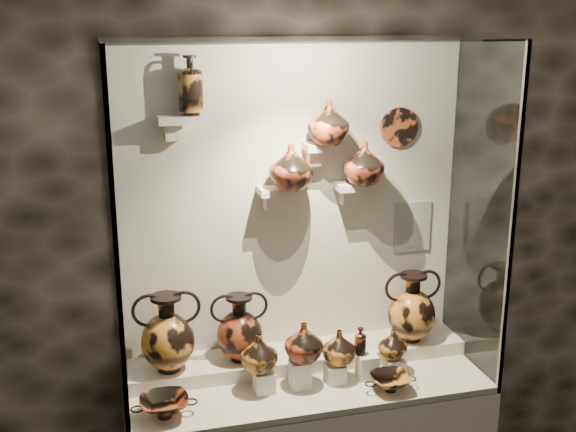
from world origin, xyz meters
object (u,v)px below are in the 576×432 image
object	(u,v)px
amphora_mid	(239,327)
jug_e	(392,344)
kylix_left	(164,405)
lekythos_tall	(190,81)
lekythos_small	(360,339)
amphora_left	(167,333)
jug_a	(259,353)
ovoid_vase_a	(291,167)
amphora_right	(412,307)
kylix_right	(391,381)
ovoid_vase_c	(364,163)
jug_b	(304,342)
jug_c	(339,347)
ovoid_vase_b	(328,122)

from	to	relation	value
amphora_mid	jug_e	size ratio (longest dim) A/B	2.26
kylix_left	lekythos_tall	distance (m)	1.40
lekythos_small	amphora_left	bearing A→B (deg)	-171.87
jug_a	amphora_mid	bearing A→B (deg)	109.24
lekythos_tall	ovoid_vase_a	bearing A→B (deg)	-28.08
amphora_right	jug_e	bearing A→B (deg)	-139.12
amphora_mid	kylix_right	size ratio (longest dim) A/B	1.39
lekythos_small	kylix_right	world-z (taller)	lekythos_small
amphora_left	lekythos_tall	distance (m)	1.14
amphora_left	ovoid_vase_c	world-z (taller)	ovoid_vase_c
jug_a	lekythos_tall	world-z (taller)	lekythos_tall
jug_b	kylix_left	size ratio (longest dim) A/B	0.69
kylix_left	amphora_mid	bearing A→B (deg)	33.03
jug_a	jug_e	bearing A→B (deg)	4.52
kylix_right	ovoid_vase_a	world-z (taller)	ovoid_vase_a
jug_b	lekythos_small	distance (m)	0.28
amphora_right	jug_c	size ratio (longest dim) A/B	2.15
kylix_right	jug_c	bearing A→B (deg)	135.26
jug_e	jug_c	bearing A→B (deg)	-158.80
jug_e	kylix_left	distance (m)	1.11
ovoid_vase_b	ovoid_vase_c	distance (m)	0.27
jug_a	ovoid_vase_b	xyz separation A→B (m)	(0.39, 0.23, 1.00)
amphora_left	jug_e	bearing A→B (deg)	-27.04
amphora_left	jug_b	world-z (taller)	amphora_left
jug_e	kylix_right	xyz separation A→B (m)	(-0.07, -0.16, -0.11)
amphora_left	ovoid_vase_c	size ratio (longest dim) A/B	1.82
lekythos_tall	lekythos_small	bearing A→B (deg)	-42.92
ovoid_vase_a	kylix_right	bearing A→B (deg)	-37.57
ovoid_vase_b	jug_e	bearing A→B (deg)	-44.00
kylix_left	kylix_right	distance (m)	1.03
ovoid_vase_b	ovoid_vase_c	size ratio (longest dim) A/B	0.99
amphora_right	kylix_right	distance (m)	0.46
amphora_mid	jug_e	xyz separation A→B (m)	(0.70, -0.19, -0.08)
jug_b	kylix_left	bearing A→B (deg)	-173.13
ovoid_vase_a	ovoid_vase_b	size ratio (longest dim) A/B	1.04
amphora_left	ovoid_vase_b	distance (m)	1.22
jug_c	amphora_mid	bearing A→B (deg)	143.64
amphora_mid	kylix_left	distance (m)	0.53
amphora_mid	ovoid_vase_c	xyz separation A→B (m)	(0.62, 0.03, 0.76)
amphora_right	lekythos_small	distance (m)	0.39
ovoid_vase_a	ovoid_vase_b	world-z (taller)	ovoid_vase_b
ovoid_vase_a	ovoid_vase_c	size ratio (longest dim) A/B	1.03
jug_b	ovoid_vase_c	xyz separation A→B (m)	(0.36, 0.24, 0.77)
amphora_right	ovoid_vase_c	xyz separation A→B (m)	(-0.26, 0.04, 0.74)
lekythos_tall	jug_e	bearing A→B (deg)	-39.36
kylix_right	ovoid_vase_b	distance (m)	1.22
jug_c	kylix_right	world-z (taller)	jug_c
jug_c	ovoid_vase_b	xyz separation A→B (m)	(0.01, 0.23, 1.02)
lekythos_small	ovoid_vase_c	xyz separation A→B (m)	(0.08, 0.23, 0.79)
amphora_left	jug_a	distance (m)	0.43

